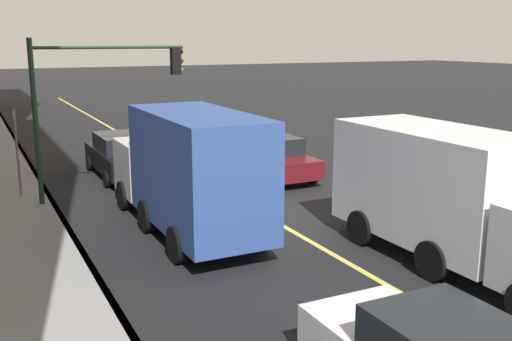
{
  "coord_description": "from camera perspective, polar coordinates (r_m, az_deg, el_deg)",
  "views": [
    {
      "loc": [
        -15.57,
        7.81,
        5.18
      ],
      "look_at": [
        -0.32,
        0.22,
        1.39
      ],
      "focal_mm": 41.46,
      "sensor_mm": 36.0,
      "label": 1
    }
  ],
  "objects": [
    {
      "name": "curb_edge",
      "position": [
        16.54,
        -17.37,
        -6.02
      ],
      "size": [
        80.0,
        0.16,
        0.15
      ],
      "primitive_type": "cube",
      "color": "slate",
      "rests_on": "ground"
    },
    {
      "name": "truck_white",
      "position": [
        14.38,
        18.84,
        -2.39
      ],
      "size": [
        7.42,
        2.52,
        3.11
      ],
      "color": "silver",
      "rests_on": "ground"
    },
    {
      "name": "car_maroon",
      "position": [
        22.54,
        1.51,
        1.34
      ],
      "size": [
        4.71,
        1.98,
        1.6
      ],
      "color": "#591116",
      "rests_on": "ground"
    },
    {
      "name": "ground",
      "position": [
        18.18,
        0.18,
        -4.01
      ],
      "size": [
        200.0,
        200.0,
        0.0
      ],
      "primitive_type": "plane",
      "color": "black"
    },
    {
      "name": "truck_blue",
      "position": [
        15.93,
        -6.48,
        0.05
      ],
      "size": [
        7.33,
        2.39,
        3.38
      ],
      "color": "silver",
      "rests_on": "ground"
    },
    {
      "name": "lane_stripe_center",
      "position": [
        18.17,
        0.18,
        -3.99
      ],
      "size": [
        80.0,
        0.16,
        0.01
      ],
      "primitive_type": "cube",
      "color": "#D8CC4C",
      "rests_on": "ground"
    },
    {
      "name": "traffic_light_mast",
      "position": [
        19.39,
        -14.92,
        7.6
      ],
      "size": [
        0.28,
        4.86,
        5.23
      ],
      "color": "#1E3823",
      "rests_on": "ground"
    },
    {
      "name": "street_sign_post",
      "position": [
        20.59,
        -22.09,
        2.09
      ],
      "size": [
        0.6,
        0.08,
        3.01
      ],
      "color": "slate",
      "rests_on": "ground"
    },
    {
      "name": "sidewalk_slab",
      "position": [
        16.41,
        -22.01,
        -6.52
      ],
      "size": [
        80.0,
        2.84,
        0.15
      ],
      "primitive_type": "cube",
      "color": "gray",
      "rests_on": "ground"
    },
    {
      "name": "car_black",
      "position": [
        23.24,
        -12.92,
        1.48
      ],
      "size": [
        4.76,
        1.97,
        1.66
      ],
      "color": "black",
      "rests_on": "ground"
    }
  ]
}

